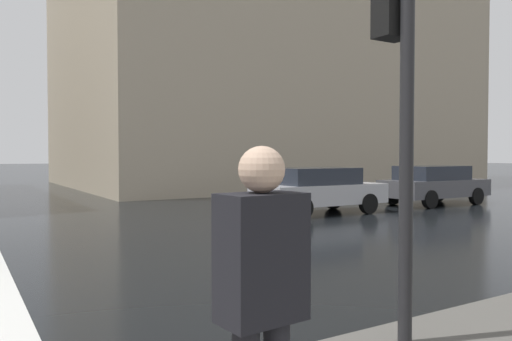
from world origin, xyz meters
The scene contains 5 objects.
haussmann_block_corner centered at (20.90, -18.50, 11.03)m, with size 16.79×23.19×22.52m.
traffic_signal_post centered at (-3.33, -4.89, 2.68)m, with size 0.44×0.30×3.51m.
car_dark_grey centered at (5.50, -16.35, 0.76)m, with size 1.85×4.10×1.41m.
car_silver centered at (5.50, -11.05, 0.76)m, with size 1.85×4.10×1.41m.
pedestrian_approaching_kerb centered at (-4.45, -2.79, 1.14)m, with size 0.27×0.42×1.68m.
Camera 1 is at (-6.39, -1.58, 1.78)m, focal length 34.66 mm.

